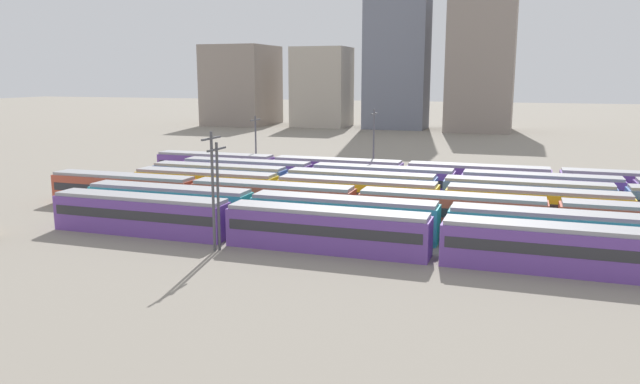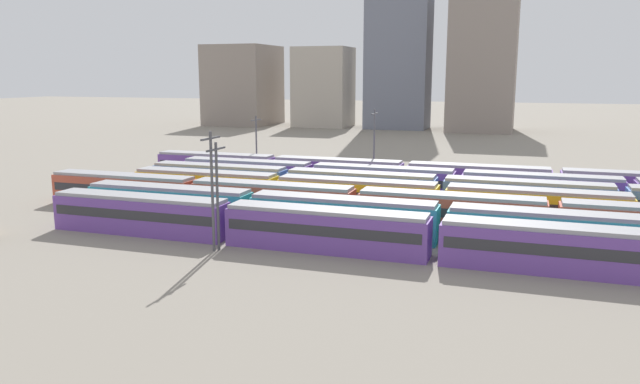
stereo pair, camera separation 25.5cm
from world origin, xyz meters
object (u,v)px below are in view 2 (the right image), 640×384
(train_track_1, at_px, (443,224))
(train_track_4, at_px, (527,197))
(train_track_6, at_px, (478,179))
(catenary_pole_1, at_px, (374,143))
(train_track_2, at_px, (450,212))
(catenary_pole_0, at_px, (212,186))
(train_track_5, at_px, (630,194))
(train_track_3, at_px, (536,207))
(catenary_pole_2, at_px, (217,191))
(catenary_pole_3, at_px, (256,143))

(train_track_1, distance_m, train_track_4, 17.12)
(train_track_6, distance_m, catenary_pole_1, 15.36)
(train_track_2, xyz_separation_m, catenary_pole_0, (-18.57, -13.68, 3.88))
(train_track_4, distance_m, train_track_5, 12.13)
(train_track_5, distance_m, catenary_pole_1, 32.86)
(train_track_3, distance_m, train_track_4, 5.28)
(train_track_4, relative_size, catenary_pole_2, 9.86)
(train_track_6, bearing_deg, train_track_2, -92.81)
(train_track_1, distance_m, train_track_6, 26.02)
(train_track_4, xyz_separation_m, catenary_pole_2, (-25.41, -23.64, 3.38))
(train_track_5, relative_size, catenary_pole_0, 10.76)
(train_track_4, xyz_separation_m, train_track_6, (-6.05, 10.40, 0.00))
(train_track_5, distance_m, train_track_6, 17.79)
(train_track_3, height_order, catenary_pole_1, catenary_pole_1)
(train_track_5, bearing_deg, train_track_2, -139.13)
(train_track_2, xyz_separation_m, train_track_6, (1.02, 20.80, 0.00))
(train_track_2, xyz_separation_m, catenary_pole_1, (-13.52, 23.93, 3.87))
(train_track_1, relative_size, train_track_3, 0.80)
(train_track_4, bearing_deg, catenary_pole_2, -137.06)
(train_track_1, distance_m, catenary_pole_2, 20.32)
(train_track_1, xyz_separation_m, catenary_pole_3, (-31.43, 28.74, 3.22))
(train_track_6, distance_m, catenary_pole_3, 32.70)
(train_track_3, distance_m, catenary_pole_3, 43.57)
(train_track_3, bearing_deg, catenary_pole_0, -144.58)
(train_track_6, distance_m, catenary_pole_0, 39.85)
(train_track_6, bearing_deg, train_track_3, -65.93)
(train_track_6, xyz_separation_m, catenary_pole_1, (-14.54, 3.13, 3.87))
(train_track_3, distance_m, catenary_pole_2, 32.31)
(train_track_4, height_order, catenary_pole_1, catenary_pole_1)
(train_track_3, distance_m, catenary_pole_1, 28.78)
(train_track_1, height_order, train_track_6, same)
(train_track_2, bearing_deg, train_track_4, 55.77)
(catenary_pole_3, bearing_deg, train_track_4, -18.86)
(train_track_5, bearing_deg, catenary_pole_3, 170.87)
(train_track_4, height_order, catenary_pole_3, catenary_pole_3)
(catenary_pole_3, bearing_deg, catenary_pole_1, 1.23)
(train_track_3, bearing_deg, catenary_pole_1, 138.95)
(train_track_3, xyz_separation_m, catenary_pole_0, (-26.56, -18.88, 3.88))
(train_track_2, xyz_separation_m, train_track_4, (7.08, 10.40, 0.00))
(train_track_2, distance_m, train_track_4, 12.58)
(train_track_1, xyz_separation_m, train_track_5, (18.01, 20.80, 0.00))
(catenary_pole_2, bearing_deg, train_track_2, 35.85)
(catenary_pole_0, bearing_deg, catenary_pole_1, 82.35)
(train_track_1, relative_size, catenary_pole_1, 7.16)
(train_track_1, height_order, catenary_pole_3, catenary_pole_3)
(train_track_1, bearing_deg, catenary_pole_0, -155.47)
(train_track_3, bearing_deg, catenary_pole_3, 155.03)
(train_track_2, distance_m, train_track_3, 9.53)
(train_track_5, relative_size, catenary_pole_2, 11.86)
(catenary_pole_3, bearing_deg, catenary_pole_0, -70.97)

